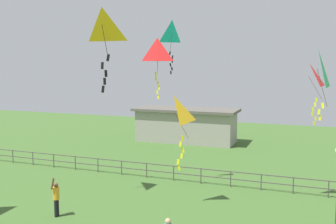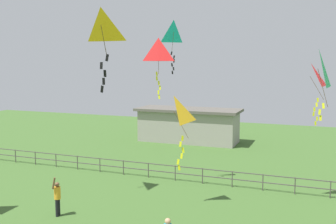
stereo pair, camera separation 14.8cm
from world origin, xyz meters
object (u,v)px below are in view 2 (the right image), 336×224
at_px(kite_5, 158,53).
at_px(kite_6, 311,79).
at_px(person_7, 57,196).
at_px(kite_2, 174,113).
at_px(kite_3, 318,70).
at_px(kite_4, 174,34).
at_px(kite_8, 101,29).

relative_size(kite_5, kite_6, 1.01).
bearing_deg(person_7, kite_2, -12.20).
xyz_separation_m(kite_3, kite_6, (-0.33, 4.36, -0.46)).
relative_size(kite_4, kite_5, 1.06).
height_order(person_7, kite_8, kite_8).
distance_m(person_7, kite_4, 10.72).
bearing_deg(person_7, kite_6, 23.73).
height_order(kite_5, kite_8, kite_8).
bearing_deg(kite_4, kite_6, -12.38).
bearing_deg(kite_8, person_7, 137.46).
distance_m(kite_2, kite_6, 7.70).
xyz_separation_m(kite_5, kite_8, (1.59, -7.87, 0.41)).
bearing_deg(kite_3, kite_4, 142.33).
bearing_deg(kite_6, kite_4, 167.62).
bearing_deg(kite_3, kite_6, 94.37).
xyz_separation_m(kite_3, kite_4, (-7.75, 5.99, 1.93)).
xyz_separation_m(kite_5, kite_6, (6.82, 2.06, -1.21)).
bearing_deg(person_7, kite_3, 2.13).
relative_size(person_7, kite_5, 0.67).
distance_m(kite_2, kite_3, 5.39).
height_order(person_7, kite_5, kite_5).
bearing_deg(kite_5, kite_8, -78.60).
bearing_deg(kite_4, kite_2, -69.42).
bearing_deg(kite_5, person_7, -146.09).
bearing_deg(person_7, kite_4, 61.77).
height_order(person_7, kite_4, kite_4).
height_order(kite_3, kite_8, kite_8).
height_order(kite_3, kite_6, kite_3).
distance_m(kite_2, kite_8, 4.74).
bearing_deg(kite_2, person_7, 167.80).
bearing_deg(kite_5, kite_2, -60.41).
distance_m(kite_4, kite_6, 7.96).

